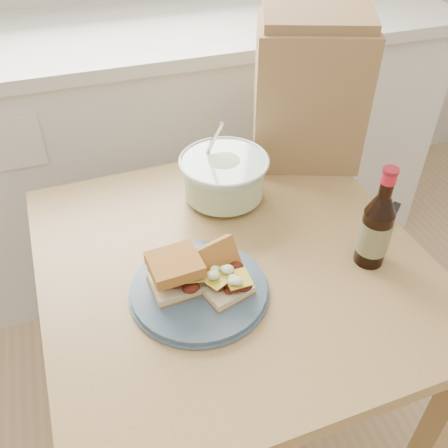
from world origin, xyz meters
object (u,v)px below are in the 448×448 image
object	(u,v)px
plate	(199,289)
paper_bag	(309,97)
dining_table	(232,289)
coleslaw_bowl	(224,179)
beer_bottle	(376,229)

from	to	relation	value
plate	paper_bag	distance (m)	0.62
dining_table	coleslaw_bowl	bearing A→B (deg)	74.64
plate	paper_bag	size ratio (longest dim) A/B	0.75
paper_bag	dining_table	bearing A→B (deg)	-114.50
beer_bottle	coleslaw_bowl	bearing A→B (deg)	146.20
coleslaw_bowl	beer_bottle	size ratio (longest dim) A/B	0.92
dining_table	plate	bearing A→B (deg)	-145.22
dining_table	beer_bottle	size ratio (longest dim) A/B	3.56
coleslaw_bowl	beer_bottle	world-z (taller)	beer_bottle
dining_table	plate	world-z (taller)	plate
plate	beer_bottle	xyz separation A→B (m)	(0.39, -0.03, 0.08)
plate	paper_bag	bearing A→B (deg)	43.59
dining_table	beer_bottle	distance (m)	0.36
coleslaw_bowl	paper_bag	xyz separation A→B (m)	(0.28, 0.11, 0.13)
beer_bottle	paper_bag	size ratio (longest dim) A/B	0.65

